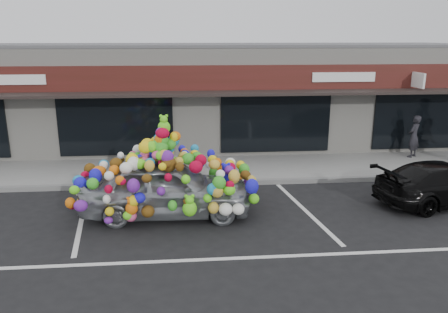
{
  "coord_description": "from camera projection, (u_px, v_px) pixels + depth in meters",
  "views": [
    {
      "loc": [
        -0.4,
        -10.72,
        4.62
      ],
      "look_at": [
        0.66,
        1.4,
        1.26
      ],
      "focal_mm": 35.0,
      "sensor_mm": 36.0,
      "label": 1
    }
  ],
  "objects": [
    {
      "name": "kerb",
      "position": [
        200.0,
        184.0,
        13.93
      ],
      "size": [
        26.0,
        0.18,
        0.16
      ],
      "primitive_type": "cube",
      "color": "slate",
      "rests_on": "ground"
    },
    {
      "name": "parking_stripe_left",
      "position": [
        82.0,
        218.0,
        11.47
      ],
      "size": [
        0.73,
        4.37,
        0.01
      ],
      "primitive_type": "cube",
      "rotation": [
        0.0,
        0.0,
        0.14
      ],
      "color": "silver",
      "rests_on": "ground"
    },
    {
      "name": "lane_line",
      "position": [
        300.0,
        255.0,
        9.51
      ],
      "size": [
        14.0,
        0.12,
        0.01
      ],
      "primitive_type": "cube",
      "color": "silver",
      "rests_on": "ground"
    },
    {
      "name": "toy_car",
      "position": [
        166.0,
        181.0,
        11.47
      ],
      "size": [
        3.22,
        4.81,
        2.77
      ],
      "rotation": [
        0.0,
        0.0,
        1.54
      ],
      "color": "#969DA0",
      "rests_on": "ground"
    },
    {
      "name": "shop_building",
      "position": [
        195.0,
        94.0,
        19.08
      ],
      "size": [
        24.0,
        7.2,
        4.31
      ],
      "color": "beige",
      "rests_on": "ground"
    },
    {
      "name": "sidewalk",
      "position": [
        199.0,
        170.0,
        15.37
      ],
      "size": [
        26.0,
        3.0,
        0.15
      ],
      "primitive_type": "cube",
      "color": "gray",
      "rests_on": "ground"
    },
    {
      "name": "black_sedan",
      "position": [
        445.0,
        183.0,
        12.39
      ],
      "size": [
        2.46,
        4.34,
        1.19
      ],
      "primitive_type": "imported",
      "rotation": [
        0.0,
        0.0,
        1.78
      ],
      "color": "black",
      "rests_on": "ground"
    },
    {
      "name": "parking_stripe_mid",
      "position": [
        305.0,
        210.0,
        11.98
      ],
      "size": [
        0.73,
        4.37,
        0.01
      ],
      "primitive_type": "cube",
      "rotation": [
        0.0,
        0.0,
        0.14
      ],
      "color": "silver",
      "rests_on": "ground"
    },
    {
      "name": "pedestrian_a",
      "position": [
        414.0,
        136.0,
        16.54
      ],
      "size": [
        0.7,
        0.67,
        1.61
      ],
      "primitive_type": "imported",
      "rotation": [
        0.0,
        0.0,
        3.82
      ],
      "color": "black",
      "rests_on": "sidewalk"
    },
    {
      "name": "ground",
      "position": [
        204.0,
        217.0,
        11.55
      ],
      "size": [
        90.0,
        90.0,
        0.0
      ],
      "primitive_type": "plane",
      "color": "black",
      "rests_on": "ground"
    }
  ]
}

